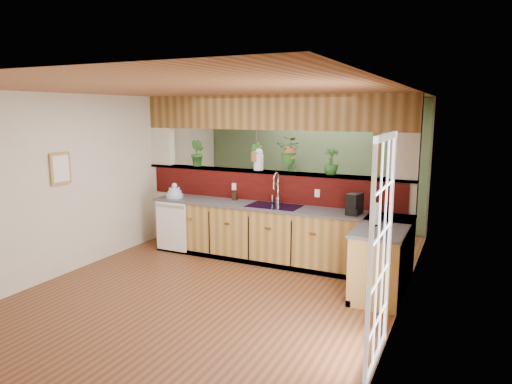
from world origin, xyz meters
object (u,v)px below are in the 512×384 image
at_px(glass_jar, 258,159).
at_px(faucet, 277,187).
at_px(paper_towel, 375,215).
at_px(soap_dispenser, 235,195).
at_px(dish_stack, 175,193).
at_px(shelving_console, 276,200).
at_px(coffee_maker, 354,205).

bearing_deg(glass_jar, faucet, -28.12).
height_order(faucet, paper_towel, faucet).
bearing_deg(soap_dispenser, paper_towel, -16.15).
height_order(dish_stack, paper_towel, paper_towel).
height_order(paper_towel, shelving_console, paper_towel).
height_order(dish_stack, glass_jar, glass_jar).
height_order(coffee_maker, shelving_console, coffee_maker).
relative_size(coffee_maker, shelving_console, 0.22).
bearing_deg(shelving_console, glass_jar, -91.62).
distance_m(dish_stack, shelving_console, 2.56).
xyz_separation_m(dish_stack, shelving_console, (0.86, 2.36, -0.48)).
bearing_deg(faucet, dish_stack, -172.36).
relative_size(faucet, soap_dispenser, 3.00).
xyz_separation_m(coffee_maker, paper_towel, (0.38, -0.49, -0.00)).
bearing_deg(shelving_console, faucet, -82.93).
relative_size(soap_dispenser, paper_towel, 0.55).
relative_size(dish_stack, soap_dispenser, 1.69).
relative_size(faucet, shelving_console, 0.37).
distance_m(soap_dispenser, glass_jar, 0.71).
bearing_deg(dish_stack, soap_dispenser, 13.10).
bearing_deg(glass_jar, soap_dispenser, -146.01).
xyz_separation_m(coffee_maker, shelving_console, (-2.19, 2.33, -0.54)).
relative_size(glass_jar, shelving_console, 0.26).
distance_m(faucet, paper_towel, 1.81).
distance_m(faucet, soap_dispenser, 0.77).
height_order(faucet, dish_stack, faucet).
bearing_deg(paper_towel, faucet, 157.23).
height_order(soap_dispenser, shelving_console, soap_dispenser).
bearing_deg(shelving_console, dish_stack, -126.18).
distance_m(soap_dispenser, paper_towel, 2.51).
bearing_deg(dish_stack, paper_towel, -7.63).
bearing_deg(glass_jar, coffee_maker, -14.27).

